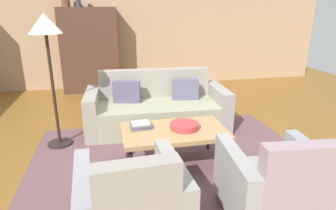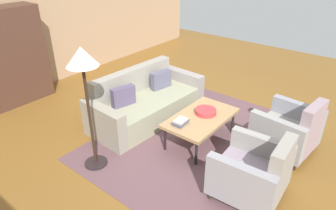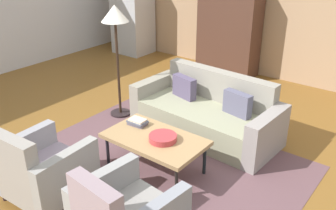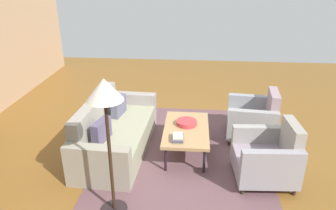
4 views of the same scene
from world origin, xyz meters
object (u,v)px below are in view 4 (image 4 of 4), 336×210
object	(u,v)px
couch	(113,134)
fruit_bowl	(187,123)
armchair_left	(269,158)
book_stack	(178,137)
floor_lamp	(105,103)
coffee_table	(186,130)
armchair_right	(255,120)

from	to	relation	value
couch	fruit_bowl	distance (m)	1.21
armchair_left	fruit_bowl	xyz separation A→B (m)	(0.72, 1.17, 0.13)
fruit_bowl	armchair_left	bearing A→B (deg)	-121.59
book_stack	couch	bearing A→B (deg)	70.55
couch	floor_lamp	size ratio (longest dim) A/B	1.25
fruit_bowl	coffee_table	bearing A→B (deg)	180.00
coffee_table	fruit_bowl	world-z (taller)	fruit_bowl
couch	floor_lamp	distance (m)	1.86
armchair_left	fruit_bowl	distance (m)	1.38
coffee_table	armchair_left	world-z (taller)	armchair_left
armchair_left	floor_lamp	bearing A→B (deg)	108.57
armchair_left	armchair_right	size ratio (longest dim) A/B	1.00
armchair_left	fruit_bowl	size ratio (longest dim) A/B	2.68
book_stack	armchair_left	bearing A→B (deg)	-99.82
armchair_right	fruit_bowl	world-z (taller)	armchair_right
armchair_left	armchair_right	distance (m)	1.19
book_stack	armchair_right	bearing A→B (deg)	-52.89
couch	armchair_left	world-z (taller)	armchair_left
couch	book_stack	world-z (taller)	couch
book_stack	coffee_table	bearing A→B (deg)	-16.87
fruit_bowl	book_stack	size ratio (longest dim) A/B	1.36
coffee_table	floor_lamp	size ratio (longest dim) A/B	0.70
coffee_table	armchair_left	distance (m)	1.31
coffee_table	fruit_bowl	distance (m)	0.14
book_stack	floor_lamp	world-z (taller)	floor_lamp
fruit_bowl	floor_lamp	bearing A→B (deg)	151.37
armchair_right	floor_lamp	distance (m)	3.03
book_stack	floor_lamp	size ratio (longest dim) A/B	0.14
armchair_right	book_stack	distance (m)	1.61
fruit_bowl	book_stack	distance (m)	0.51
couch	floor_lamp	xyz separation A→B (m)	(-1.41, -0.35, 1.16)
couch	book_stack	xyz separation A→B (m)	(-0.38, -1.07, 0.19)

